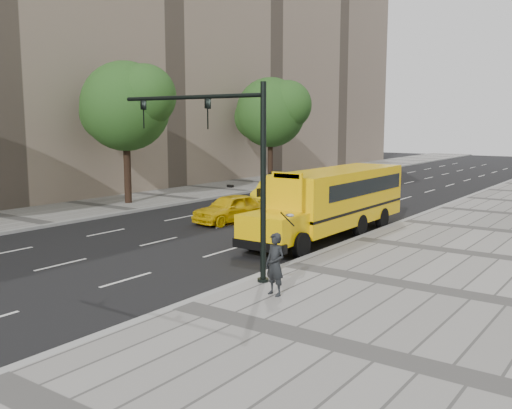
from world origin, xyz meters
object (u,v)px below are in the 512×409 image
Objects in this scene: tree_c at (272,112)px; taxi_near at (230,208)px; school_bus at (335,197)px; traffic_signal at (228,156)px; pedestrian at (275,264)px; taxi_far at (272,192)px; tree_b at (126,105)px.

tree_c is 19.97m from taxi_near.
traffic_signal reaches higher than school_bus.
pedestrian is (9.14, -9.54, 0.34)m from taxi_near.
tree_c reaches higher than taxi_far.
school_bus is at bearing -48.44° from tree_c.
taxi_near is 7.46m from taxi_far.
taxi_near is 13.22m from pedestrian.
school_bus is 10.70m from taxi_far.
tree_b is at bearing -90.02° from tree_c.
taxi_near is at bearing -90.06° from taxi_far.
tree_c reaches higher than pedestrian.
pedestrian reaches higher than taxi_near.
taxi_far is at bearing 115.80° from taxi_near.
taxi_near is (8.95, -17.06, -5.28)m from tree_c.
taxi_far is 2.40× the size of pedestrian.
pedestrian is 0.29× the size of traffic_signal.
tree_b is 15.56m from school_bus.
tree_b is 1.39× the size of traffic_signal.
tree_c is 1.39× the size of traffic_signal.
tree_b reaches higher than tree_c.
school_bus reaches higher than taxi_near.
taxi_near is at bearing -177.48° from school_bus.
tree_b is at bearing 148.02° from traffic_signal.
pedestrian reaches higher than taxi_far.
tree_c is at bearing 131.56° from school_bus.
pedestrian is (18.09, -26.60, -4.94)m from tree_c.
tree_b is 0.77× the size of school_bus.
school_bus is at bearing 11.22° from taxi_near.
school_bus is at bearing 94.48° from traffic_signal.
taxi_far is 0.69× the size of traffic_signal.
pedestrian is at bearing -21.09° from traffic_signal.
tree_c is at bearing 107.08° from taxi_far.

